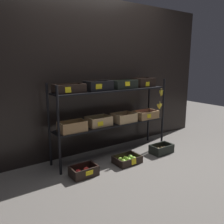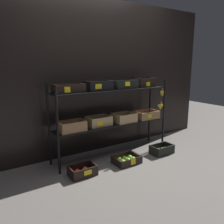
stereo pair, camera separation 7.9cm
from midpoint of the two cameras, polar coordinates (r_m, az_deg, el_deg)
name	(u,v)px [view 2 (the right image)]	position (r m, az deg, el deg)	size (l,w,h in m)	color
ground_plane	(112,154)	(3.53, 0.66, -10.32)	(10.00, 10.00, 0.00)	#605B56
storefront_wall	(99,77)	(3.57, -2.59, 8.50)	(4.15, 0.12, 2.24)	black
display_rack	(112,106)	(3.32, 0.63, 1.54)	(1.88, 0.36, 1.11)	black
crate_ground_apple_red	(83,171)	(2.93, -6.43, -14.27)	(0.32, 0.22, 0.12)	black
crate_ground_apple_green	(126,160)	(3.24, 4.27, -11.67)	(0.35, 0.26, 0.10)	black
crate_ground_kiwi	(162,150)	(3.63, 12.69, -9.11)	(0.34, 0.21, 0.13)	black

